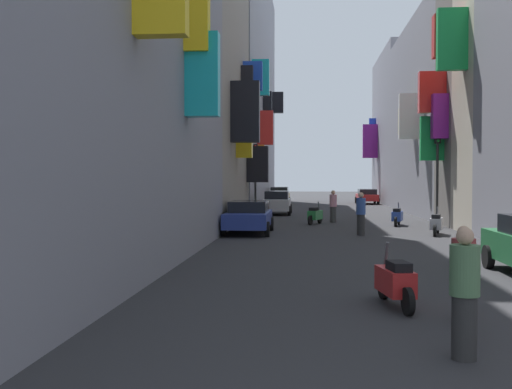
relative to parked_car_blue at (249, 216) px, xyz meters
name	(u,v)px	position (x,y,z in m)	size (l,w,h in m)	color
ground_plane	(337,222)	(4.02, 7.08, -0.73)	(140.00, 140.00, 0.00)	#2D2D30
building_left_mid_a	(178,6)	(-3.96, 4.50, 10.14)	(7.29, 10.88, 21.78)	gray
building_left_mid_c	(229,87)	(-3.97, 23.86, 9.08)	(7.33, 26.43, 19.63)	gray
building_right_mid_b	(506,22)	(12.00, 4.98, 9.13)	(7.26, 3.64, 19.77)	slate
building_right_mid_c	(454,118)	(12.01, 15.21, 5.54)	(7.38, 16.83, 12.53)	gray
building_right_far	(413,129)	(12.01, 30.37, 6.04)	(7.38, 13.45, 13.54)	gray
parked_car_blue	(249,216)	(0.00, 0.00, 0.00)	(1.92, 4.18, 1.36)	navy
parked_car_red	(367,196)	(7.75, 29.11, -0.01)	(1.88, 4.20, 1.33)	#B21E1E
parked_car_yellow	(279,195)	(-0.01, 27.77, 0.07)	(1.84, 4.46, 1.52)	gold
parked_car_silver	(277,202)	(0.51, 13.23, 0.05)	(1.84, 4.09, 1.49)	#B7B7BC
scooter_blue	(397,216)	(6.83, 4.62, -0.26)	(0.72, 1.94, 1.13)	#2D4CAD
scooter_red	(395,281)	(4.05, -14.07, -0.26)	(0.62, 1.88, 1.13)	red
scooter_green	(315,215)	(2.84, 5.15, -0.26)	(0.80, 1.72, 1.13)	#287F3D
scooter_silver	(436,224)	(7.70, -0.11, -0.26)	(0.76, 1.94, 1.13)	#ADADB2
pedestrian_crossing	(464,294)	(4.47, -17.17, 0.12)	(0.52, 0.52, 1.70)	#2B2B2B
pedestrian_near_left	(463,275)	(4.96, -15.19, 0.05)	(0.40, 0.40, 1.57)	#363636
pedestrian_near_right	(333,206)	(3.80, 6.56, 0.11)	(0.43, 0.43, 1.68)	#3C3C3C
pedestrian_mid_street	(361,214)	(4.62, -0.47, 0.15)	(0.54, 0.54, 1.75)	#2C2C2C
traffic_light_near_corner	(255,168)	(-0.56, 9.67, 2.19)	(0.26, 0.34, 4.29)	#2D2D2D
traffic_light_far_corner	(437,160)	(8.59, 3.97, 2.45)	(0.26, 0.34, 4.71)	#2D2D2D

